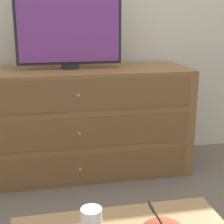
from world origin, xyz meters
name	(u,v)px	position (x,y,z in m)	size (l,w,h in m)	color
ground_plane	(89,154)	(0.00, 0.00, 0.00)	(12.00, 12.00, 0.00)	#70665B
dresser	(75,122)	(-0.13, -0.30, 0.39)	(1.67, 0.56, 0.78)	olive
tv	(69,29)	(-0.16, -0.26, 1.06)	(0.74, 0.13, 0.54)	#232328
drink_cup	(92,224)	(-0.22, -1.72, 0.46)	(0.07, 0.07, 0.11)	white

